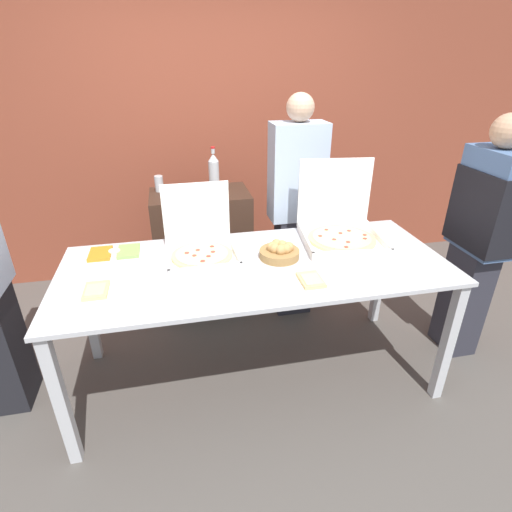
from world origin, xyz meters
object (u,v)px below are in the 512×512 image
(pizza_box_near_left, at_px, (340,227))
(person_server_vest, at_px, (482,230))
(soda_can_silver, at_px, (159,184))
(veggie_tray, at_px, (115,255))
(pizza_box_far_left, at_px, (201,245))
(soda_bottle, at_px, (214,172))
(person_guest_plaid, at_px, (296,209))
(paper_plate_front_right, at_px, (96,291))
(bread_basket, at_px, (280,251))
(paper_plate_front_center, at_px, (311,281))

(pizza_box_near_left, height_order, person_server_vest, person_server_vest)
(soda_can_silver, bearing_deg, person_server_vest, -28.10)
(veggie_tray, xyz_separation_m, soda_can_silver, (0.28, 0.85, 0.18))
(pizza_box_near_left, relative_size, pizza_box_far_left, 1.31)
(soda_bottle, distance_m, person_server_vest, 1.93)
(person_guest_plaid, relative_size, person_server_vest, 1.04)
(paper_plate_front_right, height_order, person_server_vest, person_server_vest)
(veggie_tray, distance_m, person_guest_plaid, 1.37)
(paper_plate_front_right, distance_m, bread_basket, 1.05)
(soda_bottle, bearing_deg, paper_plate_front_right, -122.74)
(person_server_vest, bearing_deg, person_guest_plaid, 55.15)
(pizza_box_near_left, height_order, person_guest_plaid, person_guest_plaid)
(bread_basket, relative_size, person_guest_plaid, 0.14)
(pizza_box_far_left, distance_m, paper_plate_front_center, 0.71)
(veggie_tray, xyz_separation_m, bread_basket, (0.97, -0.20, 0.02))
(paper_plate_front_center, bearing_deg, pizza_box_far_left, 140.77)
(paper_plate_front_center, distance_m, bread_basket, 0.34)
(veggie_tray, xyz_separation_m, person_guest_plaid, (1.28, 0.48, 0.03))
(pizza_box_near_left, bearing_deg, soda_can_silver, 150.49)
(veggie_tray, height_order, person_server_vest, person_server_vest)
(paper_plate_front_right, bearing_deg, soda_bottle, 57.26)
(bread_basket, bearing_deg, soda_bottle, 105.22)
(soda_bottle, bearing_deg, pizza_box_far_left, -102.59)
(soda_can_silver, relative_size, person_guest_plaid, 0.07)
(paper_plate_front_center, xyz_separation_m, person_guest_plaid, (0.22, 1.00, 0.04))
(pizza_box_far_left, relative_size, person_server_vest, 0.26)
(person_guest_plaid, bearing_deg, pizza_box_near_left, 106.94)
(bread_basket, xyz_separation_m, soda_bottle, (-0.27, 0.99, 0.25))
(pizza_box_near_left, bearing_deg, person_guest_plaid, 114.09)
(pizza_box_far_left, bearing_deg, pizza_box_near_left, 2.69)
(paper_plate_front_right, bearing_deg, bread_basket, 10.69)
(person_guest_plaid, bearing_deg, paper_plate_front_center, 77.45)
(soda_bottle, bearing_deg, paper_plate_front_center, -74.84)
(pizza_box_far_left, relative_size, soda_can_silver, 3.52)
(soda_can_silver, bearing_deg, bread_basket, -56.36)
(paper_plate_front_right, bearing_deg, person_server_vest, 3.55)
(pizza_box_near_left, relative_size, soda_can_silver, 4.61)
(paper_plate_front_center, distance_m, soda_can_silver, 1.59)
(paper_plate_front_center, xyz_separation_m, soda_bottle, (-0.36, 1.31, 0.28))
(pizza_box_far_left, xyz_separation_m, paper_plate_front_right, (-0.57, -0.32, -0.06))
(pizza_box_far_left, relative_size, veggie_tray, 1.20)
(pizza_box_near_left, distance_m, paper_plate_front_center, 0.64)
(bread_basket, height_order, soda_bottle, soda_bottle)
(person_server_vest, bearing_deg, soda_can_silver, 61.90)
(bread_basket, bearing_deg, soda_can_silver, 123.64)
(paper_plate_front_right, relative_size, soda_bottle, 0.77)
(paper_plate_front_center, bearing_deg, soda_can_silver, 119.73)
(paper_plate_front_right, height_order, bread_basket, bread_basket)
(person_guest_plaid, bearing_deg, soda_bottle, -28.24)
(bread_basket, bearing_deg, person_server_vest, -1.98)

